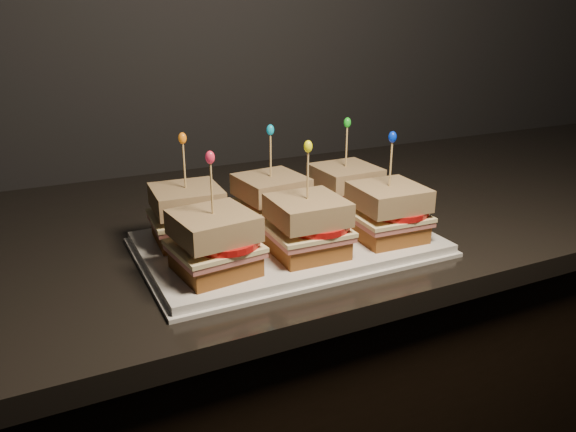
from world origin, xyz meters
name	(u,v)px	position (x,y,z in m)	size (l,w,h in m)	color
cabinet	(274,411)	(0.56, 1.64, 0.41)	(2.48, 0.70, 0.83)	black
granite_slab	(272,221)	(0.56, 1.64, 0.85)	(2.52, 0.74, 0.03)	black
platter	(288,244)	(0.51, 1.48, 0.87)	(0.44, 0.27, 0.02)	white
platter_rim	(288,247)	(0.51, 1.48, 0.86)	(0.45, 0.28, 0.01)	white
sandwich_0_bread_bot	(189,231)	(0.38, 1.54, 0.89)	(0.10, 0.10, 0.03)	brown
sandwich_0_ham	(188,221)	(0.38, 1.54, 0.91)	(0.11, 0.10, 0.01)	#B25752
sandwich_0_cheese	(188,216)	(0.38, 1.54, 0.92)	(0.11, 0.10, 0.01)	#F9E8A7
sandwich_0_tomato	(196,212)	(0.39, 1.53, 0.92)	(0.10, 0.10, 0.01)	#B61210
sandwich_0_bread_top	(186,198)	(0.38, 1.54, 0.95)	(0.10, 0.10, 0.03)	#5C3813
sandwich_0_pick	(184,168)	(0.38, 1.54, 0.99)	(0.00, 0.00, 0.09)	tan
sandwich_0_frill	(182,138)	(0.38, 1.54, 1.04)	(0.01, 0.01, 0.02)	orange
sandwich_1_bread_bot	(271,218)	(0.51, 1.54, 0.89)	(0.10, 0.10, 0.03)	brown
sandwich_1_ham	(271,208)	(0.51, 1.54, 0.91)	(0.11, 0.10, 0.01)	#B25752
sandwich_1_cheese	(271,204)	(0.51, 1.54, 0.92)	(0.11, 0.10, 0.01)	#F9E8A7
sandwich_1_tomato	(279,199)	(0.53, 1.53, 0.92)	(0.10, 0.10, 0.01)	#B61210
sandwich_1_bread_top	(271,187)	(0.51, 1.54, 0.95)	(0.10, 0.10, 0.03)	#5C3813
sandwich_1_pick	(271,158)	(0.51, 1.54, 0.99)	(0.00, 0.00, 0.09)	tan
sandwich_1_frill	(270,130)	(0.51, 1.54, 1.04)	(0.01, 0.01, 0.02)	#0992BB
sandwich_2_bread_bot	(344,206)	(0.65, 1.54, 0.89)	(0.10, 0.10, 0.03)	brown
sandwich_2_ham	(345,196)	(0.65, 1.54, 0.91)	(0.11, 0.10, 0.01)	#B25752
sandwich_2_cheese	(345,192)	(0.65, 1.54, 0.92)	(0.11, 0.10, 0.01)	#F9E8A7
sandwich_2_tomato	(353,188)	(0.67, 1.53, 0.92)	(0.10, 0.10, 0.01)	#B61210
sandwich_2_bread_top	(345,176)	(0.65, 1.54, 0.95)	(0.10, 0.10, 0.03)	#5C3813
sandwich_2_pick	(346,149)	(0.65, 1.54, 0.99)	(0.00, 0.00, 0.09)	tan
sandwich_2_frill	(347,122)	(0.65, 1.54, 1.04)	(0.01, 0.01, 0.02)	green
sandwich_3_bread_bot	(215,262)	(0.38, 1.41, 0.89)	(0.10, 0.10, 0.03)	brown
sandwich_3_ham	(215,250)	(0.38, 1.41, 0.91)	(0.11, 0.10, 0.01)	#B25752
sandwich_3_cheese	(214,246)	(0.38, 1.41, 0.92)	(0.11, 0.10, 0.01)	#F9E8A7
sandwich_3_tomato	(224,240)	(0.39, 1.41, 0.92)	(0.10, 0.10, 0.01)	#B61210
sandwich_3_bread_top	(213,225)	(0.38, 1.41, 0.95)	(0.10, 0.10, 0.03)	#5C3813
sandwich_3_pick	(212,191)	(0.38, 1.41, 0.99)	(0.00, 0.00, 0.09)	tan
sandwich_3_frill	(210,157)	(0.38, 1.41, 1.04)	(0.01, 0.01, 0.02)	#EC2242
sandwich_4_bread_bot	(307,245)	(0.51, 1.41, 0.89)	(0.10, 0.10, 0.03)	brown
sandwich_4_ham	(307,234)	(0.51, 1.41, 0.91)	(0.11, 0.10, 0.01)	#B25752
sandwich_4_cheese	(307,229)	(0.51, 1.41, 0.92)	(0.11, 0.10, 0.01)	#F9E8A7
sandwich_4_tomato	(317,224)	(0.53, 1.41, 0.92)	(0.10, 0.10, 0.01)	#B61210
sandwich_4_bread_top	(307,210)	(0.51, 1.41, 0.95)	(0.10, 0.10, 0.03)	#5C3813
sandwich_4_pick	(308,178)	(0.51, 1.41, 0.99)	(0.00, 0.00, 0.09)	tan
sandwich_4_frill	(308,146)	(0.51, 1.41, 1.04)	(0.01, 0.01, 0.02)	yellow
sandwich_5_bread_bot	(387,229)	(0.65, 1.41, 0.89)	(0.10, 0.10, 0.03)	brown
sandwich_5_ham	(387,219)	(0.65, 1.41, 0.91)	(0.11, 0.10, 0.01)	#B25752
sandwich_5_cheese	(388,215)	(0.65, 1.41, 0.92)	(0.11, 0.10, 0.01)	#F9E8A7
sandwich_5_tomato	(397,210)	(0.67, 1.41, 0.92)	(0.10, 0.10, 0.01)	#B61210
sandwich_5_bread_top	(389,197)	(0.65, 1.41, 0.95)	(0.10, 0.10, 0.03)	#5C3813
sandwich_5_pick	(391,167)	(0.65, 1.41, 0.99)	(0.00, 0.00, 0.09)	tan
sandwich_5_frill	(393,137)	(0.65, 1.41, 1.04)	(0.01, 0.01, 0.02)	#0529D5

